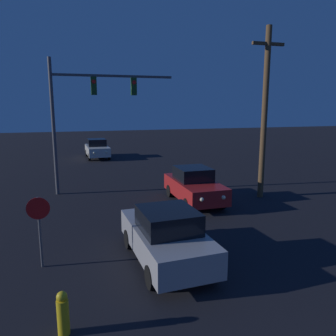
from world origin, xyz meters
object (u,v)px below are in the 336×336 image
car_near (166,236)px  car_mid (194,186)px  stop_sign (39,220)px  traffic_signal_mast (85,104)px  car_far (97,149)px  utility_pole (265,112)px  fire_hydrant (63,313)px

car_near → car_mid: same height
car_near → stop_sign: (-3.47, 0.71, 0.60)m
car_near → traffic_signal_mast: size_ratio=0.62×
traffic_signal_mast → car_far: bearing=83.1°
traffic_signal_mast → stop_sign: size_ratio=3.33×
car_near → utility_pole: 9.14m
fire_hydrant → car_far: bearing=83.7°
utility_pole → stop_sign: bearing=-154.9°
car_mid → stop_sign: bearing=36.0°
car_near → utility_pole: size_ratio=0.52×
car_far → stop_sign: bearing=78.9°
car_near → fire_hydrant: bearing=-142.8°
car_mid → car_far: size_ratio=0.99×
stop_sign → fire_hydrant: bearing=-78.6°
car_far → fire_hydrant: size_ratio=4.55×
utility_pole → fire_hydrant: size_ratio=8.79×
stop_sign → utility_pole: utility_pole is taller
car_far → fire_hydrant: (-2.56, -23.01, -0.35)m
stop_sign → fire_hydrant: size_ratio=2.21×
fire_hydrant → car_near: bearing=40.0°
car_mid → fire_hydrant: size_ratio=4.51×
utility_pole → fire_hydrant: bearing=-140.3°
car_near → car_mid: (2.99, 5.47, 0.00)m
traffic_signal_mast → car_near: bearing=-79.1°
car_near → stop_sign: bearing=165.6°
fire_hydrant → car_mid: bearing=53.4°
car_mid → traffic_signal_mast: bearing=-36.2°
car_near → utility_pole: (6.54, 5.39, 3.44)m
car_far → traffic_signal_mast: bearing=81.1°
utility_pole → traffic_signal_mast: bearing=157.2°
car_near → traffic_signal_mast: traffic_signal_mast is taller
car_near → stop_sign: size_ratio=2.07×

